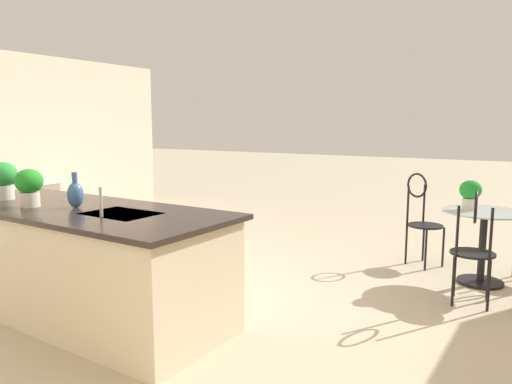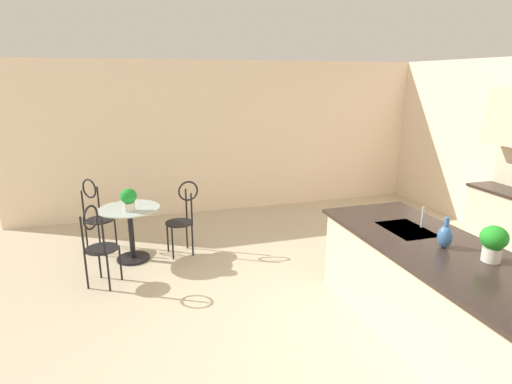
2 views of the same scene
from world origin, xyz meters
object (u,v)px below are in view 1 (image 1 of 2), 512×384
at_px(chair_near_window, 473,242).
at_px(potted_plant_on_table, 470,193).
at_px(keyboard, 20,182).
at_px(bistro_table, 483,240).
at_px(vase_on_counter, 75,194).
at_px(chair_by_island, 422,215).
at_px(writing_desk, 16,199).
at_px(potted_plant_counter_near, 29,185).
at_px(potted_plant_counter_far, 4,178).

distance_m(chair_near_window, potted_plant_on_table, 0.79).
bearing_deg(chair_near_window, keyboard, 4.46).
xyz_separation_m(bistro_table, vase_on_counter, (2.65, 2.73, 0.58)).
bearing_deg(chair_by_island, chair_near_window, 123.54).
relative_size(bistro_table, chair_by_island, 0.77).
height_order(keyboard, vase_on_counter, vase_on_counter).
bearing_deg(chair_near_window, potted_plant_on_table, -77.35).
xyz_separation_m(writing_desk, vase_on_counter, (-3.40, 1.46, 0.52)).
height_order(bistro_table, potted_plant_counter_near, potted_plant_counter_near).
height_order(chair_by_island, writing_desk, chair_by_island).
distance_m(chair_by_island, writing_desk, 5.61).
bearing_deg(chair_by_island, keyboard, 15.93).
xyz_separation_m(potted_plant_on_table, vase_on_counter, (2.51, 2.73, 0.12)).
xyz_separation_m(keyboard, potted_plant_on_table, (-5.93, -1.17, 0.16)).
bearing_deg(keyboard, writing_desk, 101.31).
distance_m(chair_near_window, writing_desk, 6.09).
xyz_separation_m(keyboard, potted_plant_counter_far, (-2.52, 1.63, 0.36)).
height_order(bistro_table, chair_by_island, chair_by_island).
relative_size(potted_plant_on_table, potted_plant_counter_near, 0.96).
distance_m(bistro_table, keyboard, 6.19).
bearing_deg(keyboard, potted_plant_on_table, -168.84).
height_order(writing_desk, potted_plant_counter_near, potted_plant_counter_near).
distance_m(chair_near_window, vase_on_counter, 3.38).
distance_m(chair_near_window, potted_plant_counter_near, 3.77).
xyz_separation_m(chair_near_window, potted_plant_on_table, (0.16, -0.70, 0.34)).
bearing_deg(potted_plant_on_table, chair_near_window, 102.65).
distance_m(writing_desk, vase_on_counter, 3.74).
relative_size(keyboard, vase_on_counter, 1.53).
distance_m(keyboard, potted_plant_counter_near, 3.54).
relative_size(keyboard, potted_plant_on_table, 1.48).
relative_size(bistro_table, potted_plant_on_table, 2.69).
xyz_separation_m(chair_near_window, keyboard, (6.09, 0.47, 0.18)).
relative_size(chair_by_island, vase_on_counter, 3.62).
xyz_separation_m(chair_near_window, potted_plant_counter_near, (3.02, 2.21, 0.52)).
distance_m(writing_desk, keyboard, 0.27).
height_order(chair_by_island, potted_plant_counter_far, potted_plant_counter_far).
bearing_deg(writing_desk, keyboard, -78.69).
bearing_deg(writing_desk, chair_near_window, -174.59).
relative_size(chair_near_window, writing_desk, 0.87).
distance_m(keyboard, vase_on_counter, 3.77).
bearing_deg(potted_plant_on_table, bistro_table, -177.68).
bearing_deg(potted_plant_on_table, potted_plant_counter_far, 39.43).
bearing_deg(potted_plant_counter_near, writing_desk, -28.15).
xyz_separation_m(keyboard, vase_on_counter, (-3.42, 1.56, 0.28)).
height_order(chair_near_window, potted_plant_counter_far, potted_plant_counter_far).
bearing_deg(bistro_table, chair_near_window, 91.32).
bearing_deg(potted_plant_counter_near, chair_by_island, -125.27).
relative_size(keyboard, potted_plant_counter_far, 1.31).
xyz_separation_m(potted_plant_counter_near, vase_on_counter, (-0.35, -0.18, -0.07)).
bearing_deg(chair_near_window, bistro_table, -88.68).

